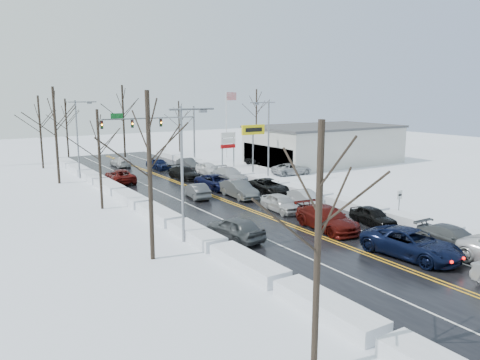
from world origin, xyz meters
TOP-DOWN VIEW (x-y plane):
  - ground at (0.00, 0.00)m, footprint 160.00×160.00m
  - road_surface at (0.00, 2.00)m, footprint 14.00×84.00m
  - snow_bank_left at (-7.60, 2.00)m, footprint 1.61×72.00m
  - snow_bank_right at (7.60, 2.00)m, footprint 1.61×72.00m
  - traffic_signal_mast at (3.45, 27.99)m, footprint 13.28×0.39m
  - tires_plus_sign at (10.50, 15.99)m, footprint 3.20×0.34m
  - used_vehicles_sign at (10.50, 22.00)m, footprint 2.20×0.22m
  - speed_limit_sign at (8.20, -8.00)m, footprint 0.55×0.09m
  - flagpole at (15.17, 30.00)m, footprint 1.87×1.20m
  - dealership_building at (23.98, 18.00)m, footprint 20.40×12.40m
  - streetlight_ne at (8.30, 10.00)m, footprint 3.20×0.25m
  - streetlight_sw at (-8.30, -4.00)m, footprint 3.20×0.25m
  - streetlight_nw at (-8.30, 24.00)m, footprint 3.20×0.25m
  - tree_left_a at (-11.00, -20.00)m, footprint 3.60×3.60m
  - tree_left_b at (-11.50, -6.00)m, footprint 4.00×4.00m
  - tree_left_c at (-10.50, 8.00)m, footprint 3.40×3.40m
  - tree_left_d at (-11.20, 22.00)m, footprint 4.20×4.20m
  - tree_left_e at (-10.80, 34.00)m, footprint 3.80×3.80m
  - tree_far_b at (-6.00, 41.00)m, footprint 3.60×3.60m
  - tree_far_c at (2.00, 39.00)m, footprint 4.40×4.40m
  - tree_far_d at (12.00, 40.50)m, footprint 3.40×3.40m
  - tree_far_e at (28.00, 41.00)m, footprint 4.20×4.20m
  - queued_car_2 at (1.91, -14.07)m, footprint 3.44×6.39m
  - queued_car_3 at (1.58, -7.02)m, footprint 2.86×5.99m
  - queued_car_4 at (1.92, -1.03)m, footprint 2.01×4.47m
  - queued_car_5 at (1.78, 5.37)m, footprint 1.96×5.06m
  - queued_car_6 at (1.93, 9.97)m, footprint 3.01×5.62m
  - queued_car_7 at (1.61, 16.98)m, footprint 2.44×5.14m
  - queued_car_8 at (1.72, 24.86)m, footprint 2.31×4.53m
  - queued_car_11 at (5.42, -14.56)m, footprint 2.08×4.97m
  - queued_car_12 at (5.31, -7.97)m, footprint 2.16×4.28m
  - queued_car_13 at (5.21, -0.33)m, footprint 1.68×4.13m
  - queued_car_14 at (5.31, 5.45)m, footprint 2.75×5.30m
  - queued_car_15 at (5.08, 12.56)m, footprint 2.46×5.62m
  - queued_car_16 at (5.25, 17.81)m, footprint 1.97×4.58m
  - queued_car_17 at (5.28, 23.55)m, footprint 1.54×4.18m
  - oncoming_car_0 at (-1.71, 7.44)m, footprint 2.01×4.43m
  - oncoming_car_1 at (-5.40, 18.72)m, footprint 2.91×5.63m
  - oncoming_car_2 at (-1.67, 29.97)m, footprint 1.97×4.62m
  - oncoming_car_3 at (-5.31, -5.42)m, footprint 2.49×4.97m
  - parked_car_0 at (13.99, 12.71)m, footprint 5.20×2.80m
  - parked_car_1 at (17.04, 15.94)m, footprint 2.45×5.68m
  - parked_car_2 at (14.80, 20.86)m, footprint 2.26×4.78m

SIDE VIEW (x-z plane):
  - ground at x=0.00m, z-range 0.00..0.00m
  - snow_bank_left at x=-7.60m, z-range -0.38..0.38m
  - snow_bank_right at x=7.60m, z-range -0.38..0.38m
  - queued_car_2 at x=1.91m, z-range -0.85..0.85m
  - queued_car_3 at x=1.58m, z-range -0.84..0.84m
  - queued_car_4 at x=1.92m, z-range -0.75..0.75m
  - queued_car_5 at x=1.78m, z-range -0.82..0.82m
  - queued_car_6 at x=1.93m, z-range -0.75..0.75m
  - queued_car_7 at x=1.61m, z-range -0.72..0.72m
  - queued_car_8 at x=1.72m, z-range -0.74..0.74m
  - queued_car_11 at x=5.42m, z-range -0.72..0.72m
  - queued_car_12 at x=5.31m, z-range -0.70..0.70m
  - queued_car_13 at x=5.21m, z-range -0.67..0.67m
  - queued_car_14 at x=5.31m, z-range -0.71..0.71m
  - queued_car_15 at x=5.08m, z-range -0.80..0.80m
  - queued_car_16 at x=5.25m, z-range -0.77..0.77m
  - queued_car_17 at x=5.28m, z-range -0.68..0.68m
  - oncoming_car_0 at x=-1.71m, z-range -0.70..0.70m
  - oncoming_car_1 at x=-5.40m, z-range -0.76..0.76m
  - oncoming_car_2 at x=-1.67m, z-range -0.66..0.66m
  - oncoming_car_3 at x=-5.31m, z-range -0.81..0.81m
  - parked_car_0 at x=13.99m, z-range -0.69..0.69m
  - parked_car_1 at x=17.04m, z-range -0.81..0.81m
  - parked_car_2 at x=14.80m, z-range -0.79..0.79m
  - road_surface at x=0.00m, z-range 0.00..0.01m
  - speed_limit_sign at x=8.20m, z-range 0.46..2.81m
  - dealership_building at x=23.98m, z-range 0.01..5.31m
  - used_vehicles_sign at x=10.50m, z-range 0.99..5.64m
  - tires_plus_sign at x=10.50m, z-range 1.99..7.99m
  - streetlight_ne at x=8.30m, z-range 0.81..9.81m
  - streetlight_sw at x=-8.30m, z-range 0.81..9.81m
  - streetlight_nw at x=-8.30m, z-range 0.81..9.81m
  - traffic_signal_mast at x=3.45m, z-range 1.48..9.48m
  - flagpole at x=15.17m, z-range 0.93..10.93m
  - tree_left_c at x=-10.50m, z-range 1.69..10.19m
  - tree_far_d at x=12.00m, z-range 1.69..10.19m
  - tree_left_a at x=-11.00m, z-range 1.79..10.79m
  - tree_far_b at x=-6.00m, z-range 1.79..10.79m
  - tree_left_e at x=-10.80m, z-range 1.89..11.39m
  - tree_left_b at x=-11.50m, z-range 1.99..11.99m
  - tree_left_d at x=-11.20m, z-range 2.08..12.58m
  - tree_far_e at x=28.00m, z-range 2.08..12.58m
  - tree_far_c at x=2.00m, z-range 2.18..13.18m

